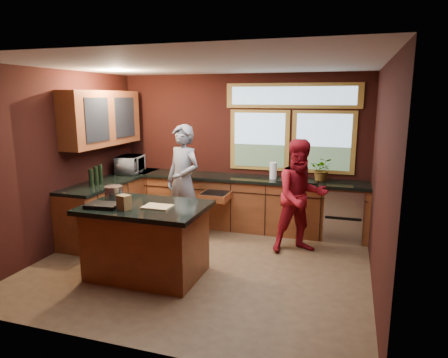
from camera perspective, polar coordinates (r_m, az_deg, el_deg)
The scene contains 14 objects.
floor at distance 5.74m, azimuth -3.19°, elevation -11.98°, with size 4.50×4.50×0.00m, color brown.
room_shell at distance 5.81m, azimuth -7.78°, elevation 6.61°, with size 4.52×4.02×2.71m.
back_counter at distance 7.06m, azimuth 3.21°, elevation -3.43°, with size 4.50×0.64×0.93m.
left_counter at distance 7.16m, azimuth -15.51°, elevation -3.62°, with size 0.64×2.30×0.93m.
island at distance 5.33m, azimuth -11.00°, elevation -8.54°, with size 1.55×1.05×0.95m.
person_grey at distance 6.61m, azimuth -5.84°, elevation -0.33°, with size 0.68×0.45×1.87m, color slate.
person_red at distance 6.02m, azimuth 10.92°, elevation -2.48°, with size 0.83×0.64×1.70m, color maroon.
microwave at distance 7.48m, azimuth -13.23°, elevation 2.03°, with size 0.57×0.39×0.32m, color #999999.
potted_plant at distance 6.77m, azimuth 13.82°, elevation 1.35°, with size 0.36×0.31×0.40m, color #999999.
paper_towel at distance 6.83m, azimuth 7.05°, elevation 1.19°, with size 0.12×0.12×0.28m, color white.
cutting_board at distance 5.05m, azimuth -9.48°, elevation -3.93°, with size 0.35×0.25×0.02m, color tan.
stock_pot at distance 5.57m, azimuth -15.46°, elevation -1.89°, with size 0.24×0.24×0.18m, color #B1B1B6.
paper_bag at distance 5.03m, azimuth -14.10°, elevation -3.24°, with size 0.15×0.12×0.18m, color brown.
black_tray at distance 5.21m, azimuth -16.88°, elevation -3.63°, with size 0.40×0.28×0.05m, color black.
Camera 1 is at (1.89, -4.91, 2.30)m, focal length 32.00 mm.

